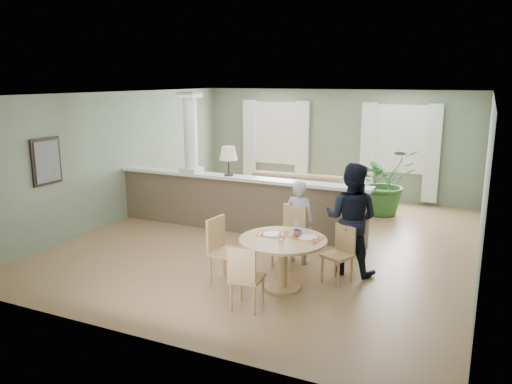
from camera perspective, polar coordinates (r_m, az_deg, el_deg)
The scene contains 12 objects.
ground at distance 9.42m, azimuth 2.06°, elevation -5.47°, with size 8.00×8.00×0.00m, color tan.
room_shell at distance 9.60m, azimuth 3.44°, elevation 5.97°, with size 7.02×8.02×2.71m.
pony_wall at distance 9.80m, azimuth -2.78°, elevation -0.45°, with size 5.32×0.38×2.70m.
sofa at distance 11.25m, azimuth 4.14°, elevation -0.28°, with size 2.81×1.10×0.82m, color #987753.
houseplant at distance 11.35m, azimuth 14.50°, elevation 1.18°, with size 1.34×1.16×1.49m, color #2B5C25.
dining_table at distance 7.12m, azimuth 3.14°, elevation -6.51°, with size 1.25×1.25×0.85m.
chair_far_boy at distance 8.05m, azimuth 3.95°, elevation -4.71°, with size 0.52×0.52×0.97m.
chair_far_man at distance 7.53m, azimuth 9.62°, elevation -6.69°, with size 0.50×0.50×0.84m.
chair_near at distance 6.50m, azimuth -1.26°, elevation -9.53°, with size 0.42×0.42×0.88m.
chair_side at distance 7.36m, azimuth -3.82°, elevation -6.35°, with size 0.49×0.49×0.98m.
child_person at distance 8.12m, azimuth 4.98°, elevation -3.44°, with size 0.50×0.33×1.38m, color #A1A0A6.
man_person at distance 7.77m, azimuth 10.82°, elevation -3.02°, with size 0.84×0.66×1.73m, color black.
Camera 1 is at (3.44, -8.25, 2.96)m, focal length 35.00 mm.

